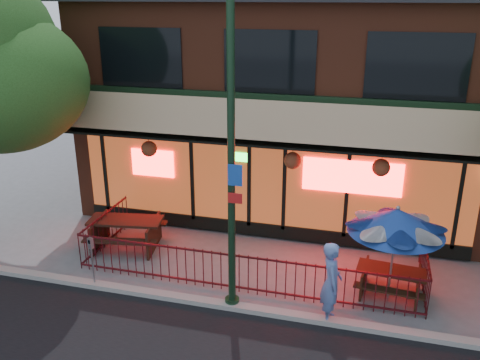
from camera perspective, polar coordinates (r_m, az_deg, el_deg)
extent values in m
plane|color=gray|center=(12.15, -0.35, -12.91)|extent=(80.00, 80.00, 0.00)
cube|color=#999993|center=(11.72, -1.02, -13.95)|extent=(80.00, 0.25, 0.12)
cube|color=brown|center=(17.56, 5.95, 8.93)|extent=(12.00, 8.00, 6.50)
cube|color=#59230F|center=(14.18, 3.05, -0.45)|extent=(11.00, 0.06, 2.60)
cube|color=#FF0C0C|center=(13.70, 12.46, 0.33)|extent=(2.60, 0.04, 0.90)
cube|color=#FF0C0C|center=(15.03, -9.78, 1.89)|extent=(1.30, 0.04, 0.80)
cube|color=tan|center=(13.18, 2.75, 6.60)|extent=(12.20, 1.33, 1.26)
cube|color=black|center=(14.55, -11.09, 13.34)|extent=(2.40, 0.06, 1.60)
cube|color=black|center=(13.38, 3.32, 13.11)|extent=(2.40, 0.06, 1.60)
cube|color=black|center=(13.13, 19.22, 11.92)|extent=(2.40, 0.06, 1.60)
cube|color=black|center=(14.70, 2.92, -5.60)|extent=(11.00, 0.12, 0.40)
cube|color=#4B1016|center=(11.83, -0.10, -8.54)|extent=(8.40, 0.04, 0.04)
cube|color=#4B1016|center=(12.25, -0.10, -11.95)|extent=(8.40, 0.04, 0.04)
cube|color=#4B1016|center=(14.43, -15.05, -3.78)|extent=(0.04, 2.60, 0.04)
cube|color=#4B1016|center=(12.75, 20.25, -7.67)|extent=(0.04, 2.60, 0.04)
cylinder|color=#4B1016|center=(12.05, -0.10, -10.42)|extent=(0.02, 0.02, 1.00)
cylinder|color=#15301C|center=(10.29, -0.99, 2.44)|extent=(0.16, 0.16, 7.00)
cylinder|color=#15301C|center=(11.78, -0.89, -13.53)|extent=(0.32, 0.32, 0.20)
cube|color=#194CB2|center=(10.22, -0.56, 0.54)|extent=(0.30, 0.02, 0.45)
cube|color=red|center=(10.40, -0.55, -2.06)|extent=(0.30, 0.02, 0.22)
cube|color=#311A11|center=(14.69, -15.50, -5.71)|extent=(0.31, 1.42, 0.81)
cube|color=#311A11|center=(14.23, -9.64, -6.10)|extent=(0.31, 1.42, 0.81)
cube|color=#311A11|center=(14.27, -12.74, -4.44)|extent=(2.09, 1.15, 0.07)
cube|color=#311A11|center=(13.90, -13.38, -6.70)|extent=(2.01, 0.64, 0.06)
cube|color=#311A11|center=(14.93, -11.95, -4.64)|extent=(2.01, 0.64, 0.06)
cube|color=#332012|center=(12.58, 13.76, -10.60)|extent=(0.16, 1.12, 0.64)
cube|color=#332012|center=(12.54, 19.32, -11.32)|extent=(0.16, 1.12, 0.64)
cube|color=#332012|center=(12.39, 16.67, -9.71)|extent=(1.61, 0.80, 0.05)
cube|color=#332012|center=(12.11, 16.35, -11.84)|extent=(1.57, 0.40, 0.04)
cube|color=#332012|center=(12.93, 16.75, -9.71)|extent=(1.57, 0.40, 0.04)
cylinder|color=gray|center=(11.90, 16.71, -8.51)|extent=(0.05, 0.05, 2.18)
cone|color=#1B3D96|center=(11.50, 17.17, -4.38)|extent=(2.08, 2.08, 0.55)
sphere|color=gray|center=(11.38, 17.32, -3.01)|extent=(0.10, 0.10, 0.10)
imported|color=#5B76B6|center=(11.07, 10.21, -11.26)|extent=(0.55, 0.74, 1.84)
cylinder|color=gray|center=(12.73, -16.16, -9.39)|extent=(0.05, 0.05, 1.05)
cube|color=gray|center=(12.44, -16.45, -6.83)|extent=(0.14, 0.13, 0.27)
cube|color=black|center=(12.38, -16.59, -6.69)|extent=(0.07, 0.03, 0.10)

